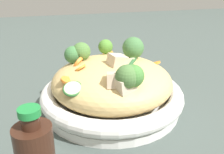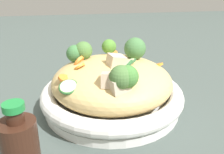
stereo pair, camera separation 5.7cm
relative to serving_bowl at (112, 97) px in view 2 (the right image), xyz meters
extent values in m
plane|color=#424D49|center=(0.00, 0.00, -0.03)|extent=(3.00, 3.00, 0.00)
cylinder|color=white|center=(0.00, 0.00, -0.02)|extent=(0.32, 0.32, 0.02)
torus|color=white|center=(0.00, 0.00, 0.01)|extent=(0.34, 0.34, 0.04)
ellipsoid|color=tan|center=(0.00, 0.00, 0.04)|extent=(0.28, 0.28, 0.10)
torus|color=tan|center=(-0.04, -0.06, 0.06)|extent=(0.08, 0.08, 0.02)
torus|color=tan|center=(0.00, 0.00, 0.06)|extent=(0.08, 0.08, 0.02)
torus|color=tan|center=(0.05, 0.00, 0.08)|extent=(0.05, 0.06, 0.03)
torus|color=tan|center=(-0.01, 0.05, 0.08)|extent=(0.06, 0.06, 0.02)
cone|color=#93B171|center=(0.01, 0.08, 0.08)|extent=(0.02, 0.02, 0.02)
sphere|color=#508832|center=(0.01, 0.08, 0.10)|extent=(0.05, 0.05, 0.04)
cone|color=#93B772|center=(-0.06, 0.05, 0.08)|extent=(0.02, 0.02, 0.01)
sphere|color=#4D793A|center=(-0.06, 0.05, 0.10)|extent=(0.05, 0.05, 0.04)
cone|color=#95B46D|center=(0.06, 0.02, 0.08)|extent=(0.02, 0.03, 0.02)
sphere|color=#447641|center=(0.06, 0.02, 0.11)|extent=(0.06, 0.06, 0.05)
cone|color=#9AB077|center=(0.01, -0.11, 0.07)|extent=(0.02, 0.02, 0.01)
sphere|color=#457E38|center=(0.01, -0.11, 0.09)|extent=(0.06, 0.06, 0.04)
cone|color=#9AAF6F|center=(-0.08, 0.05, 0.08)|extent=(0.02, 0.02, 0.01)
sphere|color=#417841|center=(-0.08, 0.05, 0.10)|extent=(0.06, 0.06, 0.04)
cone|color=#8EB171|center=(0.00, -0.11, 0.07)|extent=(0.03, 0.03, 0.02)
sphere|color=#4C753C|center=(0.00, -0.11, 0.09)|extent=(0.06, 0.06, 0.05)
cylinder|color=orange|center=(-0.07, -0.01, 0.09)|extent=(0.03, 0.03, 0.02)
cylinder|color=orange|center=(-0.11, -0.04, 0.07)|extent=(0.04, 0.04, 0.02)
cylinder|color=orange|center=(-0.07, 0.02, 0.08)|extent=(0.03, 0.04, 0.03)
cylinder|color=orange|center=(0.02, 0.11, 0.07)|extent=(0.04, 0.04, 0.01)
cylinder|color=orange|center=(0.01, -0.02, 0.09)|extent=(0.03, 0.03, 0.03)
cylinder|color=orange|center=(0.12, 0.02, 0.07)|extent=(0.03, 0.03, 0.01)
cylinder|color=beige|center=(0.02, -0.04, 0.09)|extent=(0.04, 0.04, 0.03)
torus|color=#2D6030|center=(0.02, -0.04, 0.09)|extent=(0.04, 0.05, 0.03)
cylinder|color=beige|center=(-0.10, -0.07, 0.07)|extent=(0.04, 0.04, 0.02)
torus|color=#2B612D|center=(-0.10, -0.07, 0.07)|extent=(0.05, 0.05, 0.02)
cylinder|color=beige|center=(0.03, -0.02, 0.09)|extent=(0.04, 0.04, 0.02)
torus|color=#2F5B30|center=(0.03, -0.02, 0.09)|extent=(0.05, 0.05, 0.02)
cube|color=beige|center=(0.01, -0.02, 0.10)|extent=(0.05, 0.04, 0.03)
cube|color=beige|center=(-0.02, -0.09, 0.08)|extent=(0.04, 0.04, 0.03)
cube|color=beige|center=(-0.01, -0.10, 0.08)|extent=(0.05, 0.05, 0.03)
cylinder|color=#381E14|center=(-0.17, -0.21, 0.03)|extent=(0.06, 0.06, 0.11)
cylinder|color=#381E14|center=(-0.17, -0.21, 0.09)|extent=(0.03, 0.03, 0.02)
cylinder|color=#1E7F38|center=(-0.17, -0.21, 0.10)|extent=(0.03, 0.03, 0.01)
camera|label=1|loc=(-0.14, -0.51, 0.27)|focal=39.73mm
camera|label=2|loc=(-0.09, -0.52, 0.27)|focal=39.73mm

